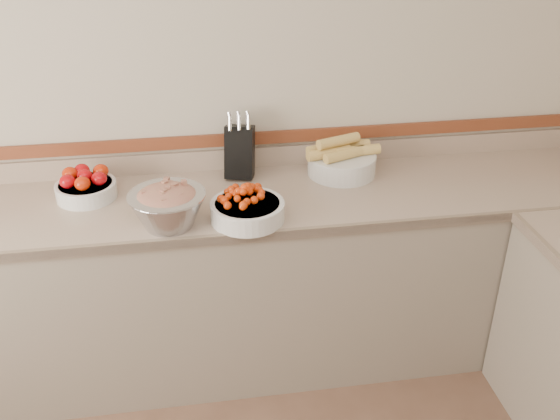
{
  "coord_description": "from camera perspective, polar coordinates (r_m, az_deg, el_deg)",
  "views": [
    {
      "loc": [
        0.01,
        -0.78,
        2.18
      ],
      "look_at": [
        0.35,
        1.35,
        1.0
      ],
      "focal_mm": 40.0,
      "sensor_mm": 36.0,
      "label": 1
    }
  ],
  "objects": [
    {
      "name": "back_wall",
      "position": [
        2.91,
        -9.0,
        10.77
      ],
      "size": [
        4.0,
        0.0,
        4.0
      ],
      "primitive_type": "plane",
      "rotation": [
        1.57,
        0.0,
        0.0
      ],
      "color": "beige",
      "rests_on": "ground_plane"
    },
    {
      "name": "counter_back",
      "position": [
        3.0,
        -7.66,
        -6.72
      ],
      "size": [
        4.0,
        0.65,
        1.08
      ],
      "color": "tan",
      "rests_on": "ground_plane"
    },
    {
      "name": "knife_block",
      "position": [
        2.92,
        -3.71,
        5.46
      ],
      "size": [
        0.17,
        0.19,
        0.32
      ],
      "color": "black",
      "rests_on": "counter_back"
    },
    {
      "name": "tomato_bowl",
      "position": [
        2.87,
        -17.35,
        2.11
      ],
      "size": [
        0.27,
        0.27,
        0.13
      ],
      "color": "silver",
      "rests_on": "counter_back"
    },
    {
      "name": "cherry_tomato_bowl",
      "position": [
        2.57,
        -2.99,
        0.2
      ],
      "size": [
        0.31,
        0.31,
        0.17
      ],
      "color": "silver",
      "rests_on": "counter_back"
    },
    {
      "name": "corn_bowl",
      "position": [
        2.98,
        5.65,
        4.57
      ],
      "size": [
        0.36,
        0.33,
        0.19
      ],
      "color": "silver",
      "rests_on": "counter_back"
    },
    {
      "name": "rhubarb_bowl",
      "position": [
        2.54,
        -10.24,
        0.37
      ],
      "size": [
        0.31,
        0.31,
        0.18
      ],
      "color": "#B2B2BA",
      "rests_on": "counter_back"
    }
  ]
}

